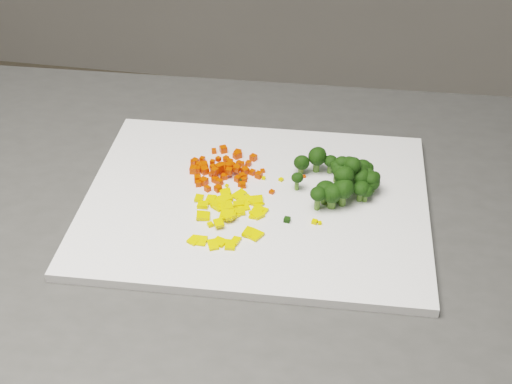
% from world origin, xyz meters
% --- Properties ---
extents(cutting_board, '(0.46, 0.37, 0.01)m').
position_xyz_m(cutting_board, '(-0.23, 0.03, 0.91)').
color(cutting_board, white).
rests_on(cutting_board, counter_block).
extents(carrot_pile, '(0.10, 0.10, 0.03)m').
position_xyz_m(carrot_pile, '(-0.28, 0.08, 0.93)').
color(carrot_pile, red).
rests_on(carrot_pile, cutting_board).
extents(pepper_pile, '(0.11, 0.11, 0.02)m').
position_xyz_m(pepper_pile, '(-0.26, -0.02, 0.92)').
color(pepper_pile, yellow).
rests_on(pepper_pile, cutting_board).
extents(broccoli_pile, '(0.12, 0.12, 0.05)m').
position_xyz_m(broccoli_pile, '(-0.13, 0.07, 0.94)').
color(broccoli_pile, black).
rests_on(broccoli_pile, cutting_board).
extents(carrot_cube_0, '(0.01, 0.01, 0.01)m').
position_xyz_m(carrot_cube_0, '(-0.28, 0.08, 0.92)').
color(carrot_cube_0, red).
rests_on(carrot_cube_0, carrot_pile).
extents(carrot_cube_1, '(0.01, 0.01, 0.01)m').
position_xyz_m(carrot_cube_1, '(-0.29, 0.04, 0.92)').
color(carrot_cube_1, red).
rests_on(carrot_cube_1, carrot_pile).
extents(carrot_cube_2, '(0.01, 0.01, 0.01)m').
position_xyz_m(carrot_cube_2, '(-0.30, 0.08, 0.92)').
color(carrot_cube_2, red).
rests_on(carrot_cube_2, carrot_pile).
extents(carrot_cube_3, '(0.01, 0.01, 0.01)m').
position_xyz_m(carrot_cube_3, '(-0.27, 0.08, 0.92)').
color(carrot_cube_3, red).
rests_on(carrot_cube_3, carrot_pile).
extents(carrot_cube_4, '(0.01, 0.01, 0.01)m').
position_xyz_m(carrot_cube_4, '(-0.29, 0.11, 0.92)').
color(carrot_cube_4, red).
rests_on(carrot_cube_4, carrot_pile).
extents(carrot_cube_5, '(0.01, 0.01, 0.01)m').
position_xyz_m(carrot_cube_5, '(-0.26, 0.06, 0.92)').
color(carrot_cube_5, red).
rests_on(carrot_cube_5, carrot_pile).
extents(carrot_cube_6, '(0.01, 0.01, 0.01)m').
position_xyz_m(carrot_cube_6, '(-0.29, 0.08, 0.92)').
color(carrot_cube_6, red).
rests_on(carrot_cube_6, carrot_pile).
extents(carrot_cube_7, '(0.01, 0.01, 0.01)m').
position_xyz_m(carrot_cube_7, '(-0.33, 0.09, 0.92)').
color(carrot_cube_7, red).
rests_on(carrot_cube_7, carrot_pile).
extents(carrot_cube_8, '(0.01, 0.01, 0.01)m').
position_xyz_m(carrot_cube_8, '(-0.31, 0.08, 0.92)').
color(carrot_cube_8, red).
rests_on(carrot_cube_8, carrot_pile).
extents(carrot_cube_9, '(0.01, 0.01, 0.01)m').
position_xyz_m(carrot_cube_9, '(-0.29, 0.09, 0.92)').
color(carrot_cube_9, red).
rests_on(carrot_cube_9, carrot_pile).
extents(carrot_cube_10, '(0.01, 0.01, 0.01)m').
position_xyz_m(carrot_cube_10, '(-0.30, 0.05, 0.92)').
color(carrot_cube_10, red).
rests_on(carrot_cube_10, carrot_pile).
extents(carrot_cube_11, '(0.01, 0.01, 0.01)m').
position_xyz_m(carrot_cube_11, '(-0.28, 0.10, 0.92)').
color(carrot_cube_11, red).
rests_on(carrot_cube_11, carrot_pile).
extents(carrot_cube_12, '(0.01, 0.01, 0.01)m').
position_xyz_m(carrot_cube_12, '(-0.28, 0.04, 0.92)').
color(carrot_cube_12, red).
rests_on(carrot_cube_12, carrot_pile).
extents(carrot_cube_13, '(0.01, 0.01, 0.01)m').
position_xyz_m(carrot_cube_13, '(-0.29, 0.11, 0.91)').
color(carrot_cube_13, red).
rests_on(carrot_cube_13, carrot_pile).
extents(carrot_cube_14, '(0.01, 0.01, 0.01)m').
position_xyz_m(carrot_cube_14, '(-0.24, 0.08, 0.92)').
color(carrot_cube_14, red).
rests_on(carrot_cube_14, carrot_pile).
extents(carrot_cube_15, '(0.01, 0.01, 0.01)m').
position_xyz_m(carrot_cube_15, '(-0.25, 0.07, 0.91)').
color(carrot_cube_15, red).
rests_on(carrot_cube_15, carrot_pile).
extents(carrot_cube_16, '(0.01, 0.01, 0.01)m').
position_xyz_m(carrot_cube_16, '(-0.32, 0.07, 0.92)').
color(carrot_cube_16, red).
rests_on(carrot_cube_16, carrot_pile).
extents(carrot_cube_17, '(0.01, 0.01, 0.01)m').
position_xyz_m(carrot_cube_17, '(-0.25, 0.12, 0.92)').
color(carrot_cube_17, red).
rests_on(carrot_cube_17, carrot_pile).
extents(carrot_cube_18, '(0.01, 0.01, 0.01)m').
position_xyz_m(carrot_cube_18, '(-0.27, 0.12, 0.92)').
color(carrot_cube_18, red).
rests_on(carrot_cube_18, carrot_pile).
extents(carrot_cube_19, '(0.01, 0.01, 0.01)m').
position_xyz_m(carrot_cube_19, '(-0.26, 0.08, 0.92)').
color(carrot_cube_19, red).
rests_on(carrot_cube_19, carrot_pile).
extents(carrot_cube_20, '(0.01, 0.01, 0.01)m').
position_xyz_m(carrot_cube_20, '(-0.28, 0.07, 0.92)').
color(carrot_cube_20, red).
rests_on(carrot_cube_20, carrot_pile).
extents(carrot_cube_21, '(0.01, 0.01, 0.01)m').
position_xyz_m(carrot_cube_21, '(-0.29, 0.07, 0.91)').
color(carrot_cube_21, red).
rests_on(carrot_cube_21, carrot_pile).
extents(carrot_cube_22, '(0.01, 0.01, 0.01)m').
position_xyz_m(carrot_cube_22, '(-0.29, 0.06, 0.92)').
color(carrot_cube_22, red).
rests_on(carrot_cube_22, carrot_pile).
extents(carrot_cube_23, '(0.01, 0.01, 0.01)m').
position_xyz_m(carrot_cube_23, '(-0.31, 0.07, 0.92)').
color(carrot_cube_23, red).
rests_on(carrot_cube_23, carrot_pile).
extents(carrot_cube_24, '(0.01, 0.01, 0.01)m').
position_xyz_m(carrot_cube_24, '(-0.31, 0.12, 0.91)').
color(carrot_cube_24, red).
rests_on(carrot_cube_24, carrot_pile).
extents(carrot_cube_25, '(0.01, 0.01, 0.01)m').
position_xyz_m(carrot_cube_25, '(-0.23, 0.08, 0.92)').
color(carrot_cube_25, red).
rests_on(carrot_cube_25, carrot_pile).
extents(carrot_cube_26, '(0.01, 0.01, 0.01)m').
position_xyz_m(carrot_cube_26, '(-0.31, 0.04, 0.92)').
color(carrot_cube_26, red).
rests_on(carrot_cube_26, carrot_pile).
extents(carrot_cube_27, '(0.01, 0.01, 0.01)m').
position_xyz_m(carrot_cube_27, '(-0.27, 0.12, 0.92)').
color(carrot_cube_27, red).
rests_on(carrot_cube_27, carrot_pile).
extents(carrot_cube_28, '(0.01, 0.01, 0.01)m').
position_xyz_m(carrot_cube_28, '(-0.32, 0.07, 0.92)').
color(carrot_cube_28, red).
rests_on(carrot_cube_28, carrot_pile).
extents(carrot_cube_29, '(0.01, 0.01, 0.01)m').
position_xyz_m(carrot_cube_29, '(-0.30, 0.05, 0.91)').
color(carrot_cube_29, red).
rests_on(carrot_cube_29, carrot_pile).
extents(carrot_cube_30, '(0.01, 0.01, 0.01)m').
position_xyz_m(carrot_cube_30, '(-0.28, 0.05, 0.92)').
color(carrot_cube_30, red).
rests_on(carrot_cube_30, carrot_pile).
extents(carrot_cube_31, '(0.01, 0.01, 0.01)m').
position_xyz_m(carrot_cube_31, '(-0.27, 0.08, 0.92)').
color(carrot_cube_31, red).
rests_on(carrot_cube_31, carrot_pile).
extents(carrot_cube_32, '(0.01, 0.01, 0.01)m').
position_xyz_m(carrot_cube_32, '(-0.31, 0.08, 0.92)').
color(carrot_cube_32, red).
rests_on(carrot_cube_32, carrot_pile).
extents(carrot_cube_33, '(0.01, 0.01, 0.01)m').
position_xyz_m(carrot_cube_33, '(-0.25, 0.08, 0.92)').
color(carrot_cube_33, red).
rests_on(carrot_cube_33, carrot_pile).
extents(carrot_cube_34, '(0.01, 0.01, 0.01)m').
position_xyz_m(carrot_cube_34, '(-0.28, 0.08, 0.91)').
color(carrot_cube_34, red).
rests_on(carrot_cube_34, carrot_pile).
extents(carrot_cube_35, '(0.01, 0.01, 0.01)m').
position_xyz_m(carrot_cube_35, '(-0.27, 0.07, 0.92)').
color(carrot_cube_35, red).
rests_on(carrot_cube_35, carrot_pile).
extents(carrot_cube_36, '(0.01, 0.01, 0.01)m').
position_xyz_m(carrot_cube_36, '(-0.27, 0.12, 0.92)').
color(carrot_cube_36, red).
rests_on(carrot_cube_36, carrot_pile).
extents(carrot_cube_37, '(0.01, 0.01, 0.01)m').
position_xyz_m(carrot_cube_37, '(-0.31, 0.05, 0.92)').
color(carrot_cube_37, red).
rests_on(carrot_cube_37, carrot_pile).
extents(carrot_cube_38, '(0.01, 0.01, 0.01)m').
position_xyz_m(carrot_cube_38, '(-0.25, 0.06, 0.91)').
color(carrot_cube_38, red).
rests_on(carrot_cube_38, carrot_pile).
extents(carrot_cube_39, '(0.01, 0.01, 0.01)m').
position_xyz_m(carrot_cube_39, '(-0.32, 0.10, 0.92)').
color(carrot_cube_39, red).
rests_on(carrot_cube_39, carrot_pile).
extents(carrot_cube_40, '(0.01, 0.01, 0.01)m').
position_xyz_m(carrot_cube_40, '(-0.29, 0.09, 0.92)').
color(carrot_cube_40, red).
rests_on(carrot_cube_40, carrot_pile).
extents(carrot_cube_41, '(0.01, 0.01, 0.01)m').
position_xyz_m(carrot_cube_41, '(-0.25, 0.05, 0.92)').
color(carrot_cube_41, red).
rests_on(carrot_cube_41, carrot_pile).
extents(carrot_cube_42, '(0.01, 0.01, 0.01)m').
position_xyz_m(carrot_cube_42, '(-0.32, 0.09, 0.92)').
color(carrot_cube_42, red).
rests_on(carrot_cube_42, carrot_pile).
extents(carrot_cube_43, '(0.01, 0.01, 0.01)m').
position_xyz_m(carrot_cube_43, '(-0.26, 0.10, 0.91)').
color(carrot_cube_43, red).
rests_on(carrot_cube_43, carrot_pile).
extents(carrot_cube_44, '(0.01, 0.01, 0.01)m').
position_xyz_m(carrot_cube_44, '(-0.27, 0.10, 0.92)').
color(carrot_cube_44, red).
rests_on(carrot_cube_44, carrot_pile).
extents(carrot_cube_45, '(0.01, 0.01, 0.01)m').
position_xyz_m(carrot_cube_45, '(-0.29, 0.06, 0.92)').
color(carrot_cube_45, red).
rests_on(carrot_cube_45, carrot_pile).
extents(carrot_cube_46, '(0.01, 0.01, 0.01)m').
position_xyz_m(carrot_cube_46, '(-0.27, 0.08, 0.92)').
color(carrot_cube_46, red).
rests_on(carrot_cube_46, carrot_pile).
extents(carrot_cube_47, '(0.01, 0.01, 0.01)m').
position_xyz_m(carrot_cube_47, '(-0.25, 0.05, 0.91)').
color(carrot_cube_47, red).
rests_on(carrot_cube_47, carrot_pile).
extents(carrot_cube_48, '(0.01, 0.01, 0.01)m').
position_xyz_m(carrot_cube_48, '(-0.29, 0.09, 0.92)').
color(carrot_cube_48, red).
rests_on(carrot_cube_48, carrot_pile).
extents(carrot_cube_49, '(0.01, 0.01, 0.01)m').
position_xyz_m(carrot_cube_49, '(-0.28, 0.08, 0.92)').
color(carrot_cube_49, red).
rests_on(carrot_cube_49, carrot_pile).
extents(carrot_cube_50, '(0.01, 0.01, 0.01)m').
position_xyz_m(carrot_cube_50, '(-0.29, 0.08, 0.92)').
color(carrot_cube_50, red).
rests_on(carrot_cube_50, carrot_pile).
extents(carrot_cube_51, '(0.01, 0.01, 0.01)m').
position_xyz_m(carrot_cube_51, '(-0.26, 0.07, 0.92)').
color(carrot_cube_51, red).
rests_on(carrot_cube_51, carrot_pile).
extents(carrot_cube_52, '(0.01, 0.01, 0.01)m').
position_xyz_m(carrot_cube_52, '(-0.28, 0.07, 0.92)').
color(carrot_cube_52, red).
rests_on(carrot_cube_52, carrot_pile).
extents(carrot_cube_53, '(0.01, 0.01, 0.01)m').
position_xyz_m(carrot_cube_53, '(-0.31, 0.05, 0.92)').
color(carrot_cube_53, red).
rests_on(carrot_cube_53, carrot_pile).
extents(carrot_cube_54, '(0.01, 0.01, 0.01)m').
position_xyz_m(carrot_cube_54, '(-0.30, 0.07, 0.91)').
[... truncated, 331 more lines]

